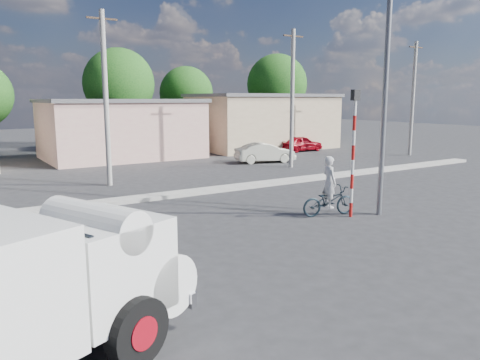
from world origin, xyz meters
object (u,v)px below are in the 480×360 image
bicycle (329,201)px  streetlight (383,71)px  cyclist (329,190)px  car_cream (265,153)px  traffic_pole (354,142)px  car_red (301,143)px  truck (0,299)px

bicycle → streetlight: bearing=-107.2°
cyclist → streetlight: streetlight is taller
car_cream → traffic_pole: size_ratio=0.88×
car_cream → car_red: (6.20, 3.78, -0.03)m
car_cream → streetlight: (-4.79, -13.36, 4.33)m
truck → traffic_pole: (11.32, 4.38, 1.25)m
car_cream → bicycle: bearing=169.7°
car_cream → traffic_pole: (-5.73, -13.06, 1.96)m
truck → traffic_pole: 12.21m
truck → cyclist: size_ratio=3.46×
bicycle → traffic_pole: size_ratio=0.46×
bicycle → traffic_pole: traffic_pole is taller
truck → cyclist: 11.87m
truck → streetlight: (12.26, 4.08, 3.61)m
traffic_pole → streetlight: 2.56m
car_cream → car_red: bearing=-42.3°
bicycle → traffic_pole: bearing=-122.9°
cyclist → traffic_pole: traffic_pole is taller
truck → traffic_pole: traffic_pole is taller
cyclist → truck: bearing=127.3°
truck → bicycle: bearing=2.1°
car_red → traffic_pole: 20.73m
car_cream → car_red: car_cream is taller
cyclist → car_cream: 14.00m
car_red → truck: bearing=132.7°
truck → car_red: bearing=19.9°
car_cream → traffic_pole: 14.40m
truck → bicycle: truck is taller
cyclist → car_cream: size_ratio=0.47×
truck → car_cream: (17.05, 17.45, -0.72)m
truck → streetlight: streetlight is taller
streetlight → traffic_pole: bearing=162.3°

